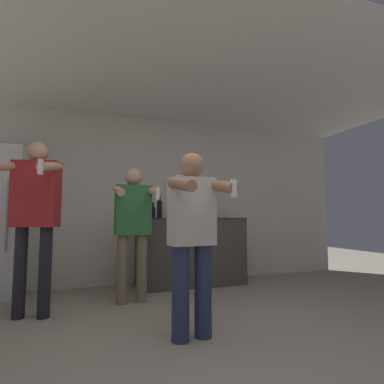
% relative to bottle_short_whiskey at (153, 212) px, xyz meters
% --- Properties ---
extents(ground_plane, '(14.00, 14.00, 0.00)m').
position_rel_bottle_short_whiskey_xyz_m(ground_plane, '(-0.06, -2.48, -1.08)').
color(ground_plane, gray).
extents(wall_back, '(7.00, 0.06, 2.55)m').
position_rel_bottle_short_whiskey_xyz_m(wall_back, '(-0.06, 0.34, 0.20)').
color(wall_back, beige).
rests_on(wall_back, ground_plane).
extents(ceiling_slab, '(7.00, 3.31, 0.05)m').
position_rel_bottle_short_whiskey_xyz_m(ceiling_slab, '(-0.06, -1.08, 1.50)').
color(ceiling_slab, silver).
rests_on(ceiling_slab, wall_back).
extents(counter, '(1.61, 0.63, 0.99)m').
position_rel_bottle_short_whiskey_xyz_m(counter, '(0.58, 0.01, -0.58)').
color(counter, '#47423D').
rests_on(counter, ground_plane).
extents(bottle_short_whiskey, '(0.07, 0.07, 0.23)m').
position_rel_bottle_short_whiskey_xyz_m(bottle_short_whiskey, '(0.00, 0.00, 0.00)').
color(bottle_short_whiskey, black).
rests_on(bottle_short_whiskey, counter).
extents(bottle_amber_bourbon, '(0.08, 0.08, 0.36)m').
position_rel_bottle_short_whiskey_xyz_m(bottle_amber_bourbon, '(0.10, -0.00, 0.05)').
color(bottle_amber_bourbon, black).
rests_on(bottle_amber_bourbon, counter).
extents(bottle_tall_gin, '(0.07, 0.07, 0.31)m').
position_rel_bottle_short_whiskey_xyz_m(bottle_tall_gin, '(0.83, -0.00, 0.04)').
color(bottle_tall_gin, '#194723').
rests_on(bottle_tall_gin, counter).
extents(bottle_dark_rum, '(0.07, 0.07, 0.32)m').
position_rel_bottle_short_whiskey_xyz_m(bottle_dark_rum, '(-0.11, 0.00, 0.03)').
color(bottle_dark_rum, black).
rests_on(bottle_dark_rum, counter).
extents(bottle_clear_vodka, '(0.07, 0.07, 0.31)m').
position_rel_bottle_short_whiskey_xyz_m(bottle_clear_vodka, '(0.94, 0.00, 0.04)').
color(bottle_clear_vodka, maroon).
rests_on(bottle_clear_vodka, counter).
extents(person_woman_foreground, '(0.49, 0.52, 1.54)m').
position_rel_bottle_short_whiskey_xyz_m(person_woman_foreground, '(-0.06, -1.91, -0.21)').
color(person_woman_foreground, navy).
rests_on(person_woman_foreground, ground_plane).
extents(person_man_side, '(0.60, 0.62, 1.77)m').
position_rel_bottle_short_whiskey_xyz_m(person_man_side, '(-1.40, -0.90, 0.01)').
color(person_man_side, black).
rests_on(person_man_side, ground_plane).
extents(person_spectator_back, '(0.49, 0.52, 1.59)m').
position_rel_bottle_short_whiskey_xyz_m(person_spectator_back, '(-0.38, -0.68, -0.13)').
color(person_spectator_back, '#75664C').
rests_on(person_spectator_back, ground_plane).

